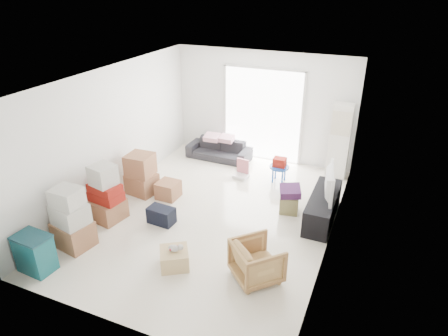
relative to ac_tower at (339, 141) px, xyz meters
name	(u,v)px	position (x,y,z in m)	size (l,w,h in m)	color
room_shell	(212,152)	(-1.95, -2.65, 0.48)	(4.98, 6.48, 3.18)	white
sliding_door	(262,111)	(-1.95, 0.33, 0.37)	(2.10, 0.04, 2.33)	white
ac_tower	(339,141)	(0.00, 0.00, 0.00)	(0.45, 0.30, 1.75)	silver
tv_console	(323,207)	(0.05, -1.96, -0.62)	(0.47, 1.56, 0.52)	black
television	(325,192)	(0.05, -1.96, -0.29)	(0.97, 0.56, 0.13)	black
sofa	(219,147)	(-2.91, -0.15, -0.56)	(1.63, 0.48, 0.64)	#2B2A30
pillow_left	(212,133)	(-3.09, -0.18, -0.18)	(0.35, 0.27, 0.11)	#D99EB2
pillow_right	(227,133)	(-2.72, -0.10, -0.17)	(0.39, 0.31, 0.13)	#D99EB2
armchair	(257,259)	(-0.57, -4.04, -0.52)	(0.68, 0.64, 0.70)	tan
storage_bins	(35,253)	(-3.85, -5.23, -0.55)	(0.59, 0.43, 0.65)	#10525A
box_stack_a	(71,221)	(-3.75, -4.49, -0.37)	(0.69, 0.61, 1.12)	#956043
box_stack_b	(106,196)	(-3.75, -3.56, -0.38)	(0.66, 0.64, 1.13)	#956043
box_stack_c	(141,174)	(-3.72, -2.44, -0.44)	(0.67, 0.58, 0.90)	#956043
loose_box	(168,190)	(-3.10, -2.40, -0.69)	(0.43, 0.43, 0.36)	#956043
duffel_bag	(161,215)	(-2.73, -3.29, -0.72)	(0.50, 0.30, 0.32)	black
ottoman	(289,203)	(-0.60, -1.95, -0.70)	(0.36, 0.36, 0.36)	olive
blanket	(290,193)	(-0.60, -1.95, -0.45)	(0.40, 0.40, 0.14)	#441E4B
kids_table	(279,165)	(-1.15, -0.78, -0.46)	(0.45, 0.45, 0.58)	#194AAE
toy_walker	(242,172)	(-2.00, -0.91, -0.76)	(0.35, 0.31, 0.43)	silver
wood_crate	(174,258)	(-1.88, -4.29, -0.73)	(0.45, 0.45, 0.30)	#D7BE7C
plush_bunny	(175,248)	(-1.85, -4.29, -0.52)	(0.25, 0.15, 0.12)	#B2ADA8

